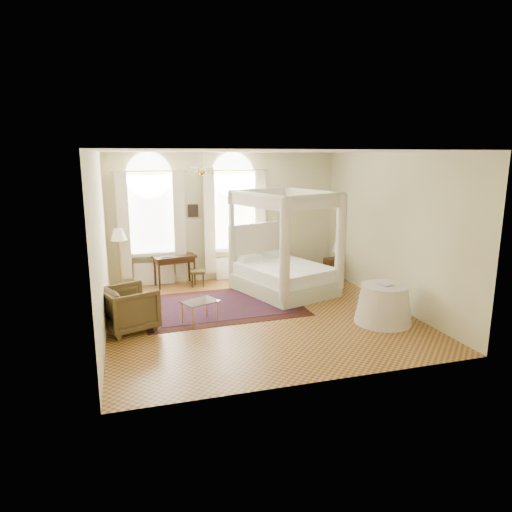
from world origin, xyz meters
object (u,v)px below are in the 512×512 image
Objects in this scene: writing_desk at (174,260)px; coffee_table at (200,303)px; canopy_bed at (284,270)px; stool at (198,273)px; floor_lamp at (119,238)px; side_table at (384,304)px; nightstand at (333,269)px; armchair at (130,309)px.

writing_desk is 2.85m from coffee_table.
canopy_bed is 6.51× the size of stool.
floor_lamp is 6.30m from side_table.
nightstand is 0.37× the size of floor_lamp.
stool is at bearing -23.58° from writing_desk.
nightstand is 3.26m from side_table.
stool is at bearing -7.31° from floor_lamp.
writing_desk is at bearing 171.83° from nightstand.
armchair is 2.95m from floor_lamp.
floor_lamp is (-3.75, 1.34, 0.74)m from canopy_bed.
writing_desk is at bearing 133.50° from side_table.
armchair reaches higher than coffee_table.
writing_desk is 1.41× the size of coffee_table.
armchair is at bearing -123.49° from stool.
coffee_table is (0.16, -2.84, -0.26)m from writing_desk.
stool is 0.27× the size of floor_lamp.
writing_desk reaches higher than side_table.
side_table is at bearing -46.50° from writing_desk.
floor_lamp is at bearing 172.69° from stool.
writing_desk is at bearing 93.23° from coffee_table.
armchair is 1.16× the size of coffee_table.
side_table is (1.17, -2.48, -0.18)m from canopy_bed.
writing_desk is 5.27m from side_table.
side_table is (3.62, -3.82, -0.29)m from writing_desk.
writing_desk is at bearing -43.23° from armchair.
writing_desk is 0.67m from stool.
stool is 0.52× the size of coffee_table.
armchair reaches higher than writing_desk.
nightstand is 5.53m from floor_lamp.
canopy_bed is 4.05m from floor_lamp.
canopy_bed is at bearing -155.50° from nightstand.
coffee_table is (-0.38, -2.60, 0.06)m from stool.
armchair is 0.61× the size of floor_lamp.
floor_lamp is (-0.14, 2.81, 0.87)m from armchair.
canopy_bed is 2.21m from stool.
side_table is (-0.48, -3.23, 0.09)m from nightstand.
floor_lamp is at bearing 160.35° from canopy_bed.
nightstand is 4.16m from writing_desk.
writing_desk is 1.00× the size of side_table.
writing_desk is 1.22× the size of armchair.
stool is at bearing 81.65° from coffee_table.
canopy_bed is 2.92× the size of armchair.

